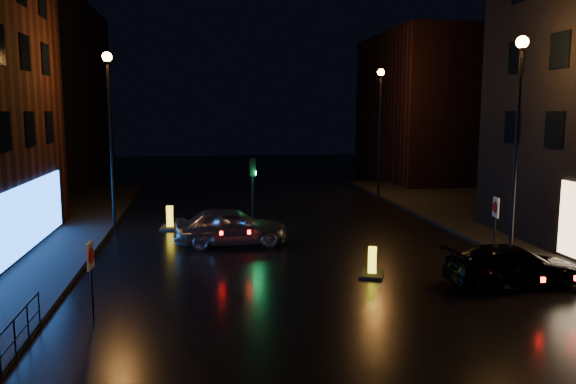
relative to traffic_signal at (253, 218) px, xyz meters
name	(u,v)px	position (x,y,z in m)	size (l,w,h in m)	color
ground	(352,339)	(1.20, -14.00, -0.50)	(120.00, 120.00, 0.00)	black
building_far_left	(44,95)	(-14.80, 21.00, 6.50)	(8.00, 16.00, 14.00)	black
building_far_right	(425,108)	(16.20, 18.00, 5.50)	(8.00, 14.00, 12.00)	black
street_lamp_lfar	(110,114)	(-6.60, 0.00, 5.06)	(0.44, 0.44, 8.37)	black
street_lamp_rnear	(518,115)	(9.00, -8.00, 5.06)	(0.44, 0.44, 8.37)	black
street_lamp_rfar	(380,113)	(9.00, 8.00, 5.06)	(0.44, 0.44, 8.37)	black
traffic_signal	(253,218)	(0.00, 0.00, 0.00)	(1.40, 2.40, 3.45)	black
silver_hatchback	(231,226)	(-1.25, -3.44, 0.31)	(1.92, 4.78, 1.63)	#93959A
dark_sedan	(513,266)	(7.62, -10.52, 0.16)	(1.85, 4.55, 1.32)	black
bollard_near	(372,269)	(3.36, -8.76, -0.28)	(1.18, 1.39, 1.03)	black
bollard_far	(170,224)	(-4.03, 0.41, -0.26)	(1.00, 1.38, 1.12)	black
road_sign_left	(91,263)	(-5.46, -11.84, 1.18)	(0.10, 0.54, 2.24)	black
road_sign_right	(496,212)	(8.88, -7.02, 1.27)	(0.15, 0.57, 2.37)	black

